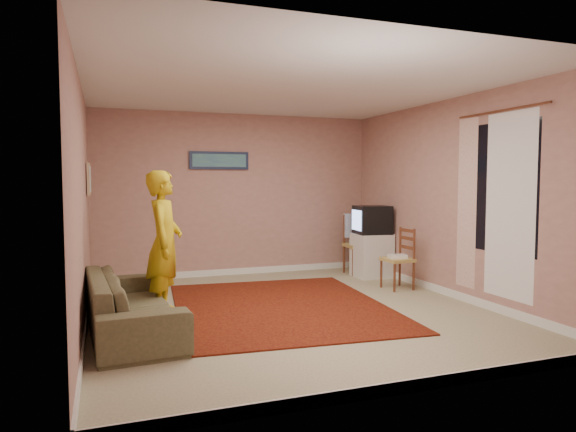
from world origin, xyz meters
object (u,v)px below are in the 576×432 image
object	(u,v)px
tv_cabinet	(372,255)
sofa	(132,304)
crt_tv	(372,220)
chair_a	(359,238)
chair_b	(398,252)
person	(164,243)

from	to	relation	value
tv_cabinet	sofa	size ratio (longest dim) A/B	0.34
tv_cabinet	crt_tv	xyz separation A→B (m)	(-0.01, 0.00, 0.57)
crt_tv	chair_a	bearing A→B (deg)	106.77
crt_tv	chair_a	size ratio (longest dim) A/B	1.07
tv_cabinet	chair_b	bearing A→B (deg)	-96.31
chair_b	person	size ratio (longest dim) A/B	0.28
tv_cabinet	chair_a	size ratio (longest dim) A/B	1.30
tv_cabinet	sofa	bearing A→B (deg)	-153.95
tv_cabinet	person	xyz separation A→B (m)	(-3.35, -1.22, 0.48)
tv_cabinet	chair_a	bearing A→B (deg)	101.69
crt_tv	chair_b	world-z (taller)	crt_tv
tv_cabinet	chair_b	distance (m)	0.95
chair_b	sofa	world-z (taller)	chair_b
chair_a	person	xyz separation A→B (m)	(-3.29, -1.53, 0.23)
crt_tv	tv_cabinet	bearing A→B (deg)	0.00
chair_a	person	world-z (taller)	person
crt_tv	chair_a	xyz separation A→B (m)	(-0.06, 0.30, -0.32)
chair_a	sofa	world-z (taller)	chair_a
sofa	crt_tv	bearing A→B (deg)	-67.87
chair_a	chair_b	size ratio (longest dim) A/B	1.13
tv_cabinet	sofa	world-z (taller)	tv_cabinet
crt_tv	chair_b	size ratio (longest dim) A/B	1.20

